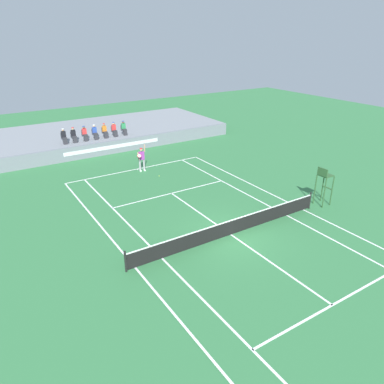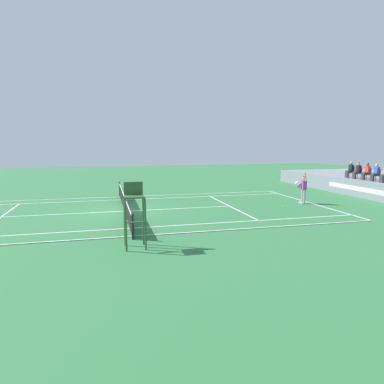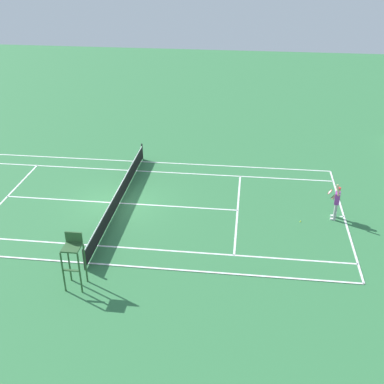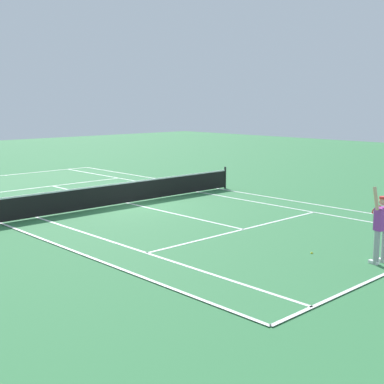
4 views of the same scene
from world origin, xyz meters
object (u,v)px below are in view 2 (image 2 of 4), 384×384
at_px(tennis_ball, 283,206).
at_px(spectator_seated_3, 375,173).
at_px(umpire_chair, 134,206).
at_px(tennis_player, 303,188).
at_px(spectator_seated_2, 366,172).
at_px(spectator_seated_0, 350,170).
at_px(spectator_seated_1, 357,171).

bearing_deg(tennis_ball, spectator_seated_3, 102.34).
xyz_separation_m(spectator_seated_3, umpire_chair, (8.07, -18.01, -0.20)).
bearing_deg(umpire_chair, tennis_player, 120.85).
bearing_deg(spectator_seated_2, spectator_seated_0, 180.00).
bearing_deg(spectator_seated_1, spectator_seated_3, 0.00).
relative_size(spectator_seated_0, umpire_chair, 0.52).
bearing_deg(tennis_player, spectator_seated_3, 100.95).
distance_m(spectator_seated_0, tennis_player, 7.78).
distance_m(spectator_seated_3, tennis_ball, 8.76).
xyz_separation_m(spectator_seated_1, spectator_seated_2, (0.94, 0.00, 0.00)).
bearing_deg(tennis_player, umpire_chair, -59.15).
distance_m(spectator_seated_1, spectator_seated_3, 1.84).
bearing_deg(spectator_seated_3, tennis_ball, -77.66).
bearing_deg(spectator_seated_1, umpire_chair, -61.18).
bearing_deg(tennis_ball, umpire_chair, -57.05).
relative_size(spectator_seated_0, spectator_seated_1, 1.00).
xyz_separation_m(tennis_player, tennis_ball, (0.55, -1.73, -0.96)).
relative_size(spectator_seated_3, umpire_chair, 0.52).
distance_m(spectator_seated_1, umpire_chair, 20.55).
bearing_deg(spectator_seated_1, spectator_seated_2, 0.00).
bearing_deg(spectator_seated_3, umpire_chair, -65.87).
height_order(spectator_seated_0, tennis_player, spectator_seated_0).
bearing_deg(spectator_seated_3, tennis_player, -79.05).
bearing_deg(tennis_ball, spectator_seated_2, 108.04).
xyz_separation_m(spectator_seated_2, tennis_ball, (2.73, -8.39, -1.72)).
bearing_deg(tennis_player, spectator_seated_0, 120.65).
height_order(tennis_player, umpire_chair, umpire_chair).
bearing_deg(umpire_chair, spectator_seated_1, 118.82).
height_order(spectator_seated_2, spectator_seated_3, same).
relative_size(spectator_seated_3, tennis_player, 0.61).
xyz_separation_m(spectator_seated_1, umpire_chair, (9.91, -18.01, -0.20)).
distance_m(spectator_seated_2, tennis_ball, 8.99).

